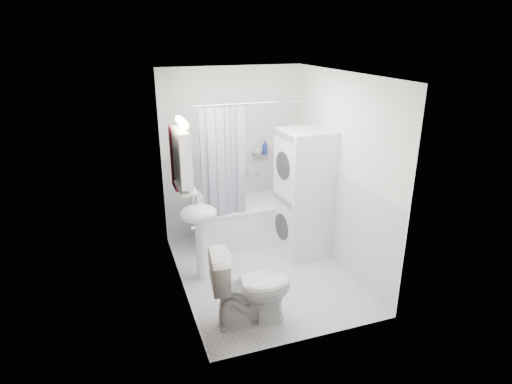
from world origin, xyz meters
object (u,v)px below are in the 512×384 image
object	(u,v)px
bathtub	(252,219)
sink	(199,225)
washer_dryer	(303,194)
toilet	(251,287)

from	to	relation	value
bathtub	sink	xyz separation A→B (m)	(-0.91, -0.78, 0.38)
bathtub	sink	world-z (taller)	sink
bathtub	washer_dryer	bearing A→B (deg)	-47.38
toilet	sink	bearing A→B (deg)	24.41
sink	bathtub	bearing A→B (deg)	40.54
sink	toilet	xyz separation A→B (m)	(0.30, -0.99, -0.30)
bathtub	sink	size ratio (longest dim) A/B	1.46
sink	toilet	distance (m)	1.08
bathtub	toilet	bearing A→B (deg)	-108.88
bathtub	washer_dryer	xyz separation A→B (m)	(0.52, -0.57, 0.52)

